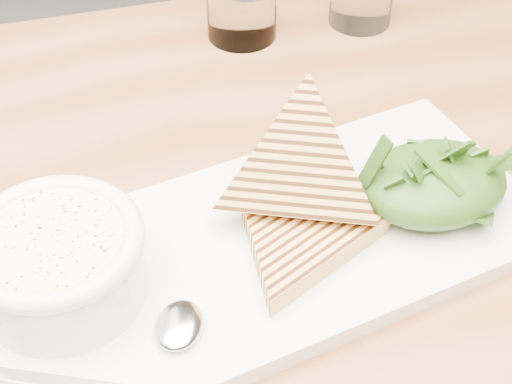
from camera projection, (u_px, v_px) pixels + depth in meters
name	position (u px, v px, depth m)	size (l,w,h in m)	color
table_top	(321.00, 235.00, 0.64)	(1.12, 0.75, 0.04)	brown
platter	(265.00, 250.00, 0.59)	(0.43, 0.19, 0.02)	silver
soup_bowl	(60.00, 270.00, 0.54)	(0.12, 0.12, 0.05)	silver
soup	(53.00, 242.00, 0.52)	(0.10, 0.10, 0.01)	beige
bowl_rim	(52.00, 240.00, 0.51)	(0.12, 0.12, 0.01)	silver
sandwich_flat	(299.00, 238.00, 0.58)	(0.14, 0.14, 0.02)	tan
sandwich_lean	(300.00, 169.00, 0.58)	(0.14, 0.14, 0.08)	tan
salad_base	(434.00, 183.00, 0.60)	(0.12, 0.09, 0.04)	#15330E
arugula_pile	(435.00, 179.00, 0.60)	(0.11, 0.10, 0.05)	#2E5015
spoon_bowl	(179.00, 325.00, 0.52)	(0.03, 0.04, 0.01)	silver
spoon_handle	(72.00, 384.00, 0.49)	(0.11, 0.01, 0.00)	silver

